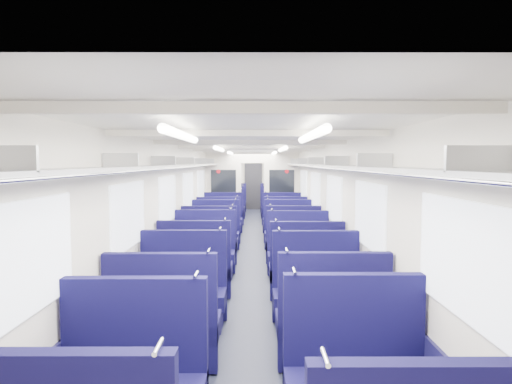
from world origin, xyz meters
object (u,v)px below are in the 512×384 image
Objects in this scene: seat_9 at (306,274)px; seat_12 at (210,245)px; seat_13 at (293,245)px; seat_20 at (227,214)px; seat_8 at (196,272)px; seat_14 at (215,236)px; seat_17 at (285,228)px; seat_10 at (204,256)px; seat_11 at (299,257)px; seat_18 at (223,221)px; seat_24 at (231,206)px; bulkhead at (253,189)px; seat_4 at (164,330)px; seat_5 at (331,329)px; seat_15 at (288,235)px; seat_25 at (275,206)px; seat_23 at (277,209)px; seat_21 at (279,214)px; seat_7 at (317,297)px; end_door at (253,186)px; seat_22 at (229,209)px; seat_26 at (232,204)px; seat_27 at (274,204)px; seat_6 at (183,296)px; seat_16 at (219,228)px; seat_19 at (282,221)px.

seat_9 is 1.00× the size of seat_12.
seat_20 is at bearing 106.94° from seat_13.
seat_20 is (0.00, 7.69, 0.00)m from seat_8.
seat_14 is 1.00× the size of seat_17.
seat_11 is (1.66, -0.15, 0.00)m from seat_10.
seat_13 is (0.00, 2.34, 0.00)m from seat_9.
seat_24 is (0.00, 4.26, 0.00)m from seat_18.
seat_4 is at bearing -95.17° from bulkhead.
seat_13 is at bearing 90.00° from seat_5.
seat_13 is (1.66, 4.59, 0.00)m from seat_4.
seat_15 is (1.66, 2.23, 0.00)m from seat_10.
seat_24 and seat_25 have the same top height.
seat_13 is 6.77m from seat_23.
seat_25 is at bearing 90.00° from seat_11.
bulkhead is at bearing -133.80° from seat_21.
seat_5 is 2.85m from seat_8.
seat_10 is (-1.66, 2.46, 0.00)m from seat_7.
seat_11 is (0.83, -11.53, -0.63)m from end_door.
seat_22 is (0.00, 6.75, 0.00)m from seat_12.
seat_26 is at bearing 90.00° from seat_18.
seat_5 is 1.00× the size of seat_24.
seat_11 and seat_12 have the same top height.
seat_17 and seat_27 have the same top height.
seat_5 is at bearing -90.00° from seat_15.
seat_9 is (1.66, 1.12, 0.00)m from seat_6.
seat_15 is at bearing -68.76° from seat_20.
seat_8 is 1.00× the size of seat_26.
seat_10 is at bearing -90.00° from seat_22.
end_door reaches higher than seat_22.
seat_27 is at bearing 81.54° from seat_8.
seat_23 is (1.66, 4.56, 0.00)m from seat_16.
seat_16 is at bearing -117.17° from seat_21.
seat_16 is (0.00, 4.45, 0.00)m from seat_8.
seat_18 is (-1.66, 7.09, 0.00)m from seat_7.
seat_19 is 5.64m from seat_26.
end_door reaches higher than seat_7.
seat_22 is at bearing 90.00° from seat_20.
seat_5 is 1.00× the size of seat_6.
seat_8 and seat_14 have the same top height.
seat_6 is at bearing -145.92° from seat_9.
seat_11 is 1.00× the size of seat_14.
seat_16 is 1.00× the size of seat_20.
seat_16 is 1.00× the size of seat_17.
seat_7 is 1.00× the size of seat_14.
end_door is 14.96m from seat_4.
seat_25 is (1.66, 2.39, 0.00)m from seat_20.
seat_12 is 1.00× the size of seat_14.
seat_16 is at bearing 90.00° from seat_8.
end_door reaches higher than seat_14.
seat_21 is (1.66, 7.69, 0.00)m from seat_8.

